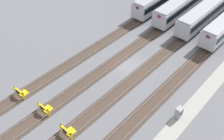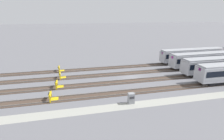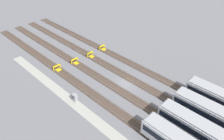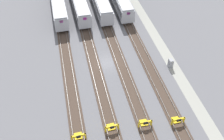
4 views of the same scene
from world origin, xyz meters
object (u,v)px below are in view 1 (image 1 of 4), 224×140
at_px(bumper_stop_far_inner_track, 21,93).
at_px(electrical_cabinet, 179,113).
at_px(subway_car_front_row_rightmost, 184,3).
at_px(bumper_stop_near_inner_track, 68,131).
at_px(bumper_stop_middle_track, 45,109).
at_px(subway_car_back_row_rightmost, 207,11).

distance_m(bumper_stop_far_inner_track, electrical_cabinet, 20.78).
height_order(subway_car_front_row_rightmost, bumper_stop_near_inner_track, subway_car_front_row_rightmost).
bearing_deg(subway_car_front_row_rightmost, bumper_stop_far_inner_track, 172.22).
distance_m(bumper_stop_near_inner_track, bumper_stop_far_inner_track, 9.39).
relative_size(bumper_stop_middle_track, electrical_cabinet, 1.26).
xyz_separation_m(bumper_stop_near_inner_track, bumper_stop_middle_track, (0.34, 4.71, 0.00)).
relative_size(subway_car_back_row_rightmost, bumper_stop_far_inner_track, 8.97).
bearing_deg(bumper_stop_near_inner_track, electrical_cabinet, -37.45).
bearing_deg(subway_car_back_row_rightmost, electrical_cabinet, -160.33).
height_order(subway_car_back_row_rightmost, bumper_stop_middle_track, subway_car_back_row_rightmost).
distance_m(bumper_stop_middle_track, electrical_cabinet, 16.69).
relative_size(subway_car_front_row_rightmost, bumper_stop_far_inner_track, 8.99).
bearing_deg(bumper_stop_middle_track, subway_car_back_row_rightmost, -7.99).
bearing_deg(subway_car_back_row_rightmost, bumper_stop_near_inner_track, 179.98).
distance_m(bumper_stop_near_inner_track, bumper_stop_middle_track, 4.72).
xyz_separation_m(subway_car_front_row_rightmost, bumper_stop_far_inner_track, (-34.07, 4.65, -1.53)).
height_order(subway_car_front_row_rightmost, bumper_stop_far_inner_track, subway_car_front_row_rightmost).
height_order(subway_car_front_row_rightmost, electrical_cabinet, subway_car_front_row_rightmost).
xyz_separation_m(subway_car_front_row_rightmost, subway_car_back_row_rightmost, (0.00, -4.75, 0.00)).
relative_size(subway_car_front_row_rightmost, bumper_stop_middle_track, 8.98).
height_order(bumper_stop_middle_track, electrical_cabinet, electrical_cabinet).
bearing_deg(bumper_stop_near_inner_track, subway_car_front_row_rightmost, 7.94).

